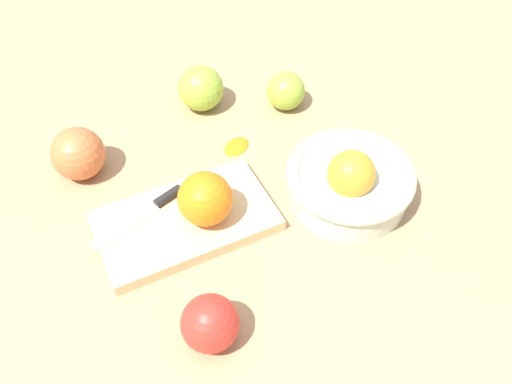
{
  "coord_description": "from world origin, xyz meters",
  "views": [
    {
      "loc": [
        0.28,
        0.49,
        0.64
      ],
      "look_at": [
        -0.03,
        0.04,
        0.04
      ],
      "focal_mm": 38.97,
      "sensor_mm": 36.0,
      "label": 1
    }
  ],
  "objects_px": {
    "orange_on_board": "(205,199)",
    "apple_front_right": "(78,154)",
    "apple_back_right": "(210,323)",
    "bowl": "(350,181)",
    "cutting_board": "(185,221)",
    "apple_front_left": "(286,91)",
    "knife": "(150,209)",
    "apple_front_left_2": "(201,88)"
  },
  "relations": [
    {
      "from": "apple_front_left_2",
      "to": "bowl",
      "type": "bearing_deg",
      "value": 102.06
    },
    {
      "from": "orange_on_board",
      "to": "bowl",
      "type": "bearing_deg",
      "value": 159.62
    },
    {
      "from": "apple_front_left_2",
      "to": "cutting_board",
      "type": "bearing_deg",
      "value": 53.66
    },
    {
      "from": "apple_front_right",
      "to": "apple_front_left",
      "type": "bearing_deg",
      "value": 171.87
    },
    {
      "from": "knife",
      "to": "apple_back_right",
      "type": "bearing_deg",
      "value": 82.23
    },
    {
      "from": "bowl",
      "to": "orange_on_board",
      "type": "distance_m",
      "value": 0.22
    },
    {
      "from": "apple_front_left",
      "to": "apple_front_left_2",
      "type": "bearing_deg",
      "value": -34.85
    },
    {
      "from": "bowl",
      "to": "apple_back_right",
      "type": "distance_m",
      "value": 0.31
    },
    {
      "from": "bowl",
      "to": "apple_front_right",
      "type": "distance_m",
      "value": 0.42
    },
    {
      "from": "apple_back_right",
      "to": "apple_front_right",
      "type": "distance_m",
      "value": 0.37
    },
    {
      "from": "apple_back_right",
      "to": "bowl",
      "type": "bearing_deg",
      "value": -164.75
    },
    {
      "from": "cutting_board",
      "to": "apple_front_right",
      "type": "height_order",
      "value": "apple_front_right"
    },
    {
      "from": "cutting_board",
      "to": "apple_front_left",
      "type": "relative_size",
      "value": 3.74
    },
    {
      "from": "cutting_board",
      "to": "apple_back_right",
      "type": "distance_m",
      "value": 0.19
    },
    {
      "from": "orange_on_board",
      "to": "apple_front_left_2",
      "type": "height_order",
      "value": "orange_on_board"
    },
    {
      "from": "apple_front_left_2",
      "to": "knife",
      "type": "bearing_deg",
      "value": 42.76
    },
    {
      "from": "apple_back_right",
      "to": "apple_front_right",
      "type": "bearing_deg",
      "value": -87.69
    },
    {
      "from": "orange_on_board",
      "to": "knife",
      "type": "relative_size",
      "value": 0.5
    },
    {
      "from": "knife",
      "to": "apple_back_right",
      "type": "relative_size",
      "value": 2.13
    },
    {
      "from": "orange_on_board",
      "to": "apple_back_right",
      "type": "distance_m",
      "value": 0.18
    },
    {
      "from": "apple_front_left",
      "to": "orange_on_board",
      "type": "bearing_deg",
      "value": 30.85
    },
    {
      "from": "cutting_board",
      "to": "apple_front_left",
      "type": "distance_m",
      "value": 0.32
    },
    {
      "from": "apple_front_left",
      "to": "apple_front_left_2",
      "type": "relative_size",
      "value": 0.85
    },
    {
      "from": "apple_back_right",
      "to": "apple_front_left_2",
      "type": "xyz_separation_m",
      "value": [
        -0.23,
        -0.4,
        0.0
      ]
    },
    {
      "from": "cutting_board",
      "to": "orange_on_board",
      "type": "xyz_separation_m",
      "value": [
        -0.03,
        0.02,
        0.05
      ]
    },
    {
      "from": "bowl",
      "to": "apple_front_left",
      "type": "bearing_deg",
      "value": -103.41
    },
    {
      "from": "orange_on_board",
      "to": "apple_front_left",
      "type": "bearing_deg",
      "value": -149.15
    },
    {
      "from": "knife",
      "to": "apple_front_right",
      "type": "bearing_deg",
      "value": -73.78
    },
    {
      "from": "cutting_board",
      "to": "apple_back_right",
      "type": "height_order",
      "value": "apple_back_right"
    },
    {
      "from": "bowl",
      "to": "apple_front_left",
      "type": "relative_size",
      "value": 2.83
    },
    {
      "from": "apple_back_right",
      "to": "apple_front_left",
      "type": "distance_m",
      "value": 0.47
    },
    {
      "from": "orange_on_board",
      "to": "apple_front_right",
      "type": "relative_size",
      "value": 0.94
    },
    {
      "from": "bowl",
      "to": "orange_on_board",
      "type": "relative_size",
      "value": 2.46
    },
    {
      "from": "cutting_board",
      "to": "apple_back_right",
      "type": "bearing_deg",
      "value": 69.79
    },
    {
      "from": "apple_front_right",
      "to": "apple_front_left_2",
      "type": "distance_m",
      "value": 0.25
    },
    {
      "from": "cutting_board",
      "to": "apple_front_right",
      "type": "bearing_deg",
      "value": -67.31
    },
    {
      "from": "cutting_board",
      "to": "orange_on_board",
      "type": "height_order",
      "value": "orange_on_board"
    },
    {
      "from": "bowl",
      "to": "apple_back_right",
      "type": "xyz_separation_m",
      "value": [
        0.3,
        0.08,
        -0.0
      ]
    },
    {
      "from": "orange_on_board",
      "to": "apple_front_right",
      "type": "distance_m",
      "value": 0.23
    },
    {
      "from": "knife",
      "to": "apple_front_left_2",
      "type": "bearing_deg",
      "value": -137.24
    },
    {
      "from": "knife",
      "to": "apple_front_left",
      "type": "xyz_separation_m",
      "value": [
        -0.32,
        -0.1,
        0.01
      ]
    },
    {
      "from": "knife",
      "to": "apple_front_left",
      "type": "bearing_deg",
      "value": -163.0
    }
  ]
}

